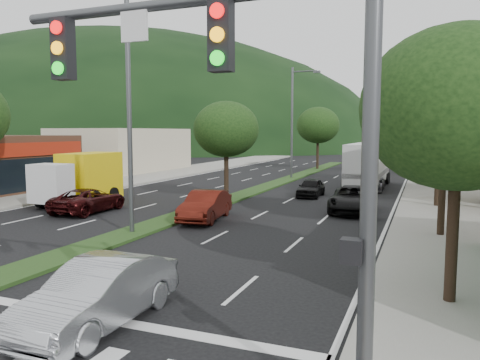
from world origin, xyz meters
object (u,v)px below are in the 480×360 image
at_px(sedan_silver, 99,293).
at_px(motorhome, 368,164).
at_px(tree_r_d, 437,120).
at_px(box_truck, 83,180).
at_px(car_queue_d, 353,199).
at_px(tree_r_c, 440,123).
at_px(streetlight_near, 133,99).
at_px(traffic_signal, 263,107).
at_px(tree_r_e, 434,125).
at_px(tree_med_far, 318,125).
at_px(tree_r_b, 446,112).
at_px(suv_maroon, 89,200).
at_px(tree_r_a, 458,109).
at_px(car_queue_a, 311,188).
at_px(tree_med_near, 226,129).
at_px(car_queue_b, 371,182).
at_px(car_queue_c, 205,206).
at_px(streetlight_mid, 294,117).

distance_m(sedan_silver, motorhome, 29.35).
height_order(tree_r_d, box_truck, tree_r_d).
bearing_deg(car_queue_d, tree_r_c, 32.20).
height_order(streetlight_near, box_truck, streetlight_near).
xyz_separation_m(traffic_signal, tree_r_e, (2.97, 41.54, 0.25)).
bearing_deg(tree_med_far, tree_r_b, -69.44).
relative_size(tree_r_b, tree_r_e, 1.03).
bearing_deg(tree_r_b, sedan_silver, -120.97).
bearing_deg(tree_r_b, suv_maroon, -179.06).
bearing_deg(tree_r_a, car_queue_a, 113.01).
bearing_deg(sedan_silver, tree_r_b, 58.82).
xyz_separation_m(tree_med_near, motorhome, (7.19, 11.14, -2.63)).
height_order(car_queue_b, car_queue_c, car_queue_c).
bearing_deg(streetlight_near, tree_r_b, 18.73).
height_order(tree_r_b, sedan_silver, tree_r_b).
bearing_deg(box_truck, tree_r_a, 150.48).
xyz_separation_m(tree_r_b, car_queue_a, (-7.63, 9.96, -4.43)).
bearing_deg(tree_r_a, suv_maroon, 155.94).
height_order(tree_r_e, car_queue_c, tree_r_e).
height_order(car_queue_d, motorhome, motorhome).
distance_m(traffic_signal, streetlight_near, 13.03).
distance_m(tree_r_c, tree_med_near, 12.17).
distance_m(tree_r_a, tree_med_far, 41.76).
bearing_deg(streetlight_mid, car_queue_b, -38.84).
bearing_deg(car_queue_c, box_truck, 158.79).
relative_size(tree_r_b, tree_med_far, 1.00).
bearing_deg(car_queue_d, motorhome, 89.11).
bearing_deg(traffic_signal, box_truck, 136.85).
bearing_deg(car_queue_a, box_truck, -148.15).
relative_size(tree_r_b, box_truck, 1.13).
distance_m(tree_r_e, streetlight_mid, 13.73).
distance_m(tree_r_e, car_queue_c, 30.24).
height_order(tree_r_b, streetlight_mid, streetlight_mid).
distance_m(tree_med_far, box_truck, 31.03).
height_order(tree_med_far, car_queue_a, tree_med_far).
distance_m(tree_r_b, car_queue_c, 11.36).
distance_m(tree_med_far, streetlight_mid, 11.02).
relative_size(suv_maroon, car_queue_a, 1.30).
distance_m(streetlight_near, car_queue_c, 6.41).
height_order(car_queue_b, car_queue_d, car_queue_d).
bearing_deg(tree_r_e, tree_r_a, -90.00).
distance_m(traffic_signal, car_queue_d, 18.95).
height_order(traffic_signal, tree_med_far, tree_med_far).
xyz_separation_m(car_queue_d, box_truck, (-15.54, -2.79, 0.72)).
xyz_separation_m(suv_maroon, car_queue_d, (13.11, 5.24, 0.05)).
xyz_separation_m(streetlight_near, car_queue_d, (7.62, 8.96, -4.89)).
xyz_separation_m(tree_r_c, car_queue_c, (-10.50, -8.04, -4.03)).
relative_size(streetlight_near, box_truck, 1.63).
height_order(traffic_signal, car_queue_c, traffic_signal).
bearing_deg(tree_r_d, box_truck, -141.24).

